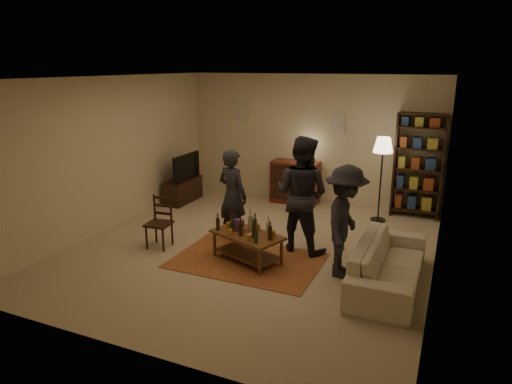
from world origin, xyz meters
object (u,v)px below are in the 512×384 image
Objects in this scene: floor_lamp at (383,151)px; person_right at (302,194)px; dresser at (295,181)px; sofa at (389,264)px; coffee_table at (247,236)px; dining_chair at (160,220)px; person_left at (233,195)px; bookshelf at (418,165)px; tv_stand at (183,184)px; person_by_sofa at (345,222)px.

person_right reaches higher than floor_lamp.
dresser is 0.65× the size of sofa.
coffee_table is 1.55m from dining_chair.
dining_chair is 0.46× the size of person_right.
person_left reaches higher than dresser.
person_left is at bearing -136.70° from bookshelf.
floor_lamp is 2.19m from person_right.
tv_stand is 0.68× the size of person_left.
tv_stand is 0.52× the size of bookshelf.
coffee_table is 0.60× the size of bookshelf.
person_right is (1.18, 0.05, 0.14)m from person_left.
dining_chair is 1.25m from person_left.
person_left reaches higher than coffee_table.
dresser is 2.63m from person_right.
sofa is (2.07, 0.07, -0.09)m from coffee_table.
bookshelf reaches higher than sofa.
bookshelf is at bearing 56.94° from coffee_table.
coffee_table is at bearing 91.78° from person_by_sofa.
person_by_sofa reaches higher than dining_chair.
coffee_table is 1.50m from person_by_sofa.
sofa is (0.55, -2.63, -1.05)m from floor_lamp.
coffee_table is 3.92m from bookshelf.
bookshelf is 1.29× the size of person_left.
dresser is at bearing -58.61° from person_right.
bookshelf is at bearing 11.80° from tv_stand.
floor_lamp is at bearing 11.89° from sofa.
person_by_sofa reaches higher than tv_stand.
person_left is 0.85× the size of person_right.
dining_chair is at bearing 91.41° from sofa.
person_left is at bearing -96.05° from dresser.
sofa is at bearing -4.17° from dining_chair.
bookshelf reaches higher than floor_lamp.
coffee_table is at bearing -84.15° from dresser.
bookshelf is 3.72m from person_left.
bookshelf reaches higher than dresser.
person_left reaches higher than tv_stand.
sofa is at bearing 165.54° from person_right.
person_right is (3.17, -1.51, 0.54)m from tv_stand.
tv_stand reaches higher than dining_chair.
dresser is 0.87× the size of person_left.
tv_stand is at bearing 138.70° from coffee_table.
dining_chair is 4.94m from bookshelf.
floor_lamp is (4.09, 0.43, 0.97)m from tv_stand.
dining_chair is at bearing -110.88° from dresser.
floor_lamp is at bearing -4.45° from person_by_sofa.
person_by_sofa is at bearing -102.16° from bookshelf.
sofa is at bearing -78.11° from floor_lamp.
dresser is 3.55m from person_by_sofa.
tv_stand is 5.14m from sofa.
dresser is (2.25, 0.91, 0.09)m from tv_stand.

